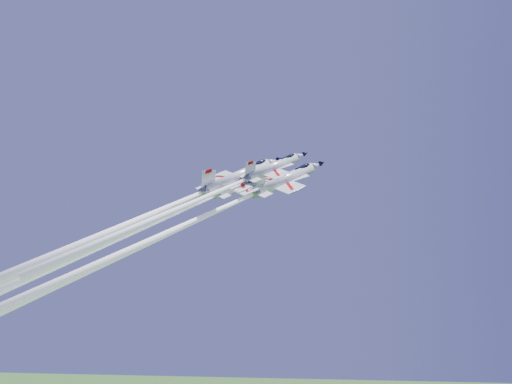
# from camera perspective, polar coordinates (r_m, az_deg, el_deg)

# --- Properties ---
(jet_lead) EXTENTS (37.27, 35.61, 44.56)m
(jet_lead) POSITION_cam_1_polar(r_m,az_deg,el_deg) (99.96, -6.81, -3.17)
(jet_lead) COLOR silver
(jet_left) EXTENTS (32.25, 31.01, 39.48)m
(jet_left) POSITION_cam_1_polar(r_m,az_deg,el_deg) (100.26, -10.38, -3.11)
(jet_left) COLOR silver
(jet_right) EXTENTS (28.76, 27.43, 34.21)m
(jet_right) POSITION_cam_1_polar(r_m,az_deg,el_deg) (91.19, -6.57, -1.16)
(jet_right) COLOR silver
(jet_slot) EXTENTS (30.64, 28.39, 32.54)m
(jet_slot) POSITION_cam_1_polar(r_m,az_deg,el_deg) (92.59, -9.50, -1.81)
(jet_slot) COLOR silver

